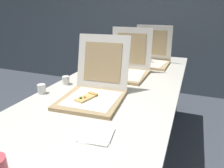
{
  "coord_description": "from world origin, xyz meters",
  "views": [
    {
      "loc": [
        0.5,
        -0.77,
        1.29
      ],
      "look_at": [
        0.02,
        0.45,
        0.81
      ],
      "focal_mm": 33.01,
      "sensor_mm": 36.0,
      "label": 1
    }
  ],
  "objects_px": {
    "table": "(118,90)",
    "cup_white_far": "(107,65)",
    "cup_white_mid": "(83,75)",
    "cup_white_near_center": "(66,80)",
    "pizza_box_back": "(150,59)",
    "pizza_box_middle": "(125,69)",
    "pizza_box_front": "(94,91)",
    "napkin_pile": "(97,134)",
    "cup_white_near_left": "(42,89)"
  },
  "relations": [
    {
      "from": "pizza_box_front",
      "to": "pizza_box_back",
      "type": "height_order",
      "value": "pizza_box_back"
    },
    {
      "from": "cup_white_far",
      "to": "cup_white_mid",
      "type": "height_order",
      "value": "same"
    },
    {
      "from": "pizza_box_back",
      "to": "cup_white_far",
      "type": "distance_m",
      "value": 0.47
    },
    {
      "from": "table",
      "to": "pizza_box_middle",
      "type": "xyz_separation_m",
      "value": [
        -0.02,
        0.24,
        0.1
      ]
    },
    {
      "from": "pizza_box_middle",
      "to": "napkin_pile",
      "type": "height_order",
      "value": "pizza_box_middle"
    },
    {
      "from": "table",
      "to": "pizza_box_back",
      "type": "relative_size",
      "value": 5.82
    },
    {
      "from": "cup_white_near_left",
      "to": "table",
      "type": "bearing_deg",
      "value": 40.8
    },
    {
      "from": "pizza_box_middle",
      "to": "cup_white_near_center",
      "type": "distance_m",
      "value": 0.52
    },
    {
      "from": "pizza_box_back",
      "to": "table",
      "type": "bearing_deg",
      "value": -97.33
    },
    {
      "from": "pizza_box_back",
      "to": "cup_white_near_left",
      "type": "height_order",
      "value": "pizza_box_back"
    },
    {
      "from": "pizza_box_middle",
      "to": "cup_white_near_left",
      "type": "xyz_separation_m",
      "value": [
        -0.4,
        -0.6,
        -0.02
      ]
    },
    {
      "from": "table",
      "to": "napkin_pile",
      "type": "height_order",
      "value": "napkin_pile"
    },
    {
      "from": "pizza_box_back",
      "to": "cup_white_mid",
      "type": "distance_m",
      "value": 0.78
    },
    {
      "from": "pizza_box_front",
      "to": "pizza_box_back",
      "type": "relative_size",
      "value": 1.28
    },
    {
      "from": "pizza_box_front",
      "to": "cup_white_mid",
      "type": "distance_m",
      "value": 0.42
    },
    {
      "from": "table",
      "to": "napkin_pile",
      "type": "xyz_separation_m",
      "value": [
        0.15,
        -0.67,
        0.05
      ]
    },
    {
      "from": "cup_white_far",
      "to": "cup_white_mid",
      "type": "relative_size",
      "value": 1.0
    },
    {
      "from": "cup_white_mid",
      "to": "cup_white_near_center",
      "type": "xyz_separation_m",
      "value": [
        -0.05,
        -0.17,
        0.0
      ]
    },
    {
      "from": "pizza_box_back",
      "to": "cup_white_near_center",
      "type": "bearing_deg",
      "value": -117.78
    },
    {
      "from": "table",
      "to": "napkin_pile",
      "type": "distance_m",
      "value": 0.69
    },
    {
      "from": "cup_white_mid",
      "to": "napkin_pile",
      "type": "relative_size",
      "value": 0.37
    },
    {
      "from": "pizza_box_front",
      "to": "pizza_box_back",
      "type": "bearing_deg",
      "value": 76.57
    },
    {
      "from": "pizza_box_middle",
      "to": "cup_white_near_left",
      "type": "distance_m",
      "value": 0.72
    },
    {
      "from": "napkin_pile",
      "to": "cup_white_mid",
      "type": "bearing_deg",
      "value": 123.58
    },
    {
      "from": "table",
      "to": "cup_white_far",
      "type": "relative_size",
      "value": 35.23
    },
    {
      "from": "pizza_box_back",
      "to": "napkin_pile",
      "type": "bearing_deg",
      "value": -86.77
    },
    {
      "from": "pizza_box_front",
      "to": "cup_white_far",
      "type": "distance_m",
      "value": 0.73
    },
    {
      "from": "cup_white_near_left",
      "to": "cup_white_far",
      "type": "bearing_deg",
      "value": 77.65
    },
    {
      "from": "pizza_box_middle",
      "to": "napkin_pile",
      "type": "distance_m",
      "value": 0.92
    },
    {
      "from": "cup_white_near_left",
      "to": "napkin_pile",
      "type": "height_order",
      "value": "cup_white_near_left"
    },
    {
      "from": "pizza_box_middle",
      "to": "cup_white_near_center",
      "type": "height_order",
      "value": "pizza_box_middle"
    },
    {
      "from": "cup_white_mid",
      "to": "cup_white_near_center",
      "type": "height_order",
      "value": "same"
    },
    {
      "from": "pizza_box_front",
      "to": "cup_white_near_center",
      "type": "bearing_deg",
      "value": 148.47
    },
    {
      "from": "cup_white_near_center",
      "to": "pizza_box_back",
      "type": "bearing_deg",
      "value": 60.67
    },
    {
      "from": "table",
      "to": "napkin_pile",
      "type": "relative_size",
      "value": 12.91
    },
    {
      "from": "pizza_box_back",
      "to": "cup_white_near_center",
      "type": "xyz_separation_m",
      "value": [
        -0.47,
        -0.83,
        -0.02
      ]
    },
    {
      "from": "pizza_box_back",
      "to": "cup_white_mid",
      "type": "height_order",
      "value": "pizza_box_back"
    },
    {
      "from": "cup_white_far",
      "to": "cup_white_near_center",
      "type": "bearing_deg",
      "value": -101.49
    },
    {
      "from": "pizza_box_middle",
      "to": "cup_white_near_left",
      "type": "bearing_deg",
      "value": -122.14
    },
    {
      "from": "cup_white_near_left",
      "to": "cup_white_near_center",
      "type": "xyz_separation_m",
      "value": [
        0.05,
        0.21,
        0.0
      ]
    },
    {
      "from": "cup_white_far",
      "to": "napkin_pile",
      "type": "xyz_separation_m",
      "value": [
        0.4,
        -1.06,
        -0.03
      ]
    },
    {
      "from": "pizza_box_middle",
      "to": "cup_white_mid",
      "type": "bearing_deg",
      "value": -141.79
    },
    {
      "from": "cup_white_far",
      "to": "napkin_pile",
      "type": "distance_m",
      "value": 1.13
    },
    {
      "from": "table",
      "to": "cup_white_far",
      "type": "distance_m",
      "value": 0.47
    },
    {
      "from": "pizza_box_front",
      "to": "pizza_box_back",
      "type": "distance_m",
      "value": 1.01
    },
    {
      "from": "cup_white_mid",
      "to": "cup_white_near_center",
      "type": "distance_m",
      "value": 0.18
    },
    {
      "from": "cup_white_near_center",
      "to": "table",
      "type": "bearing_deg",
      "value": 22.42
    },
    {
      "from": "pizza_box_back",
      "to": "pizza_box_middle",
      "type": "bearing_deg",
      "value": -103.9
    },
    {
      "from": "table",
      "to": "pizza_box_front",
      "type": "bearing_deg",
      "value": -98.91
    },
    {
      "from": "cup_white_far",
      "to": "cup_white_mid",
      "type": "distance_m",
      "value": 0.37
    }
  ]
}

